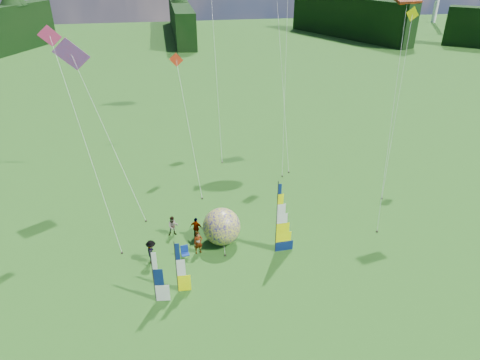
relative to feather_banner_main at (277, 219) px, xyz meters
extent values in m
plane|color=#2D6B1F|center=(-1.33, -3.50, -2.63)|extent=(220.00, 220.00, 0.00)
sphere|color=#11046E|center=(-3.40, 1.72, -1.32)|extent=(2.62, 2.62, 2.61)
imported|color=#66594C|center=(-5.12, 0.83, -1.79)|extent=(0.69, 0.53, 1.68)
imported|color=#66594C|center=(-6.69, 3.16, -1.86)|extent=(0.76, 0.39, 1.53)
imported|color=#66594C|center=(-8.19, 0.33, -1.77)|extent=(0.47, 1.13, 1.71)
imported|color=#66594C|center=(-5.08, 2.61, -1.83)|extent=(1.01, 0.77, 1.60)
camera|label=1|loc=(-6.46, -22.40, 15.50)|focal=32.00mm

